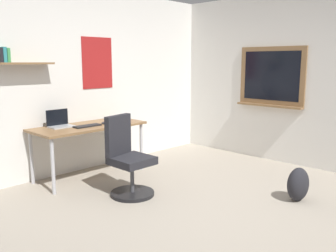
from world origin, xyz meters
TOP-DOWN VIEW (x-y plane):
  - ground_plane at (0.00, 0.00)m, footprint 5.20×5.20m
  - wall_back at (-0.00, 2.45)m, footprint 5.00×0.30m
  - wall_right at (2.45, 0.03)m, footprint 0.22×5.00m
  - desk at (-0.14, 2.04)m, footprint 1.52×0.67m
  - office_chair at (-0.22, 1.12)m, footprint 0.52×0.53m
  - laptop at (-0.48, 2.19)m, footprint 0.31×0.21m
  - keyboard at (-0.21, 1.95)m, footprint 0.37×0.13m
  - computer_mouse at (0.07, 1.95)m, footprint 0.10×0.06m
  - coffee_mug at (0.52, 2.00)m, footprint 0.08×0.08m
  - backpack at (1.00, -0.43)m, footprint 0.32×0.22m

SIDE VIEW (x-z plane):
  - ground_plane at x=0.00m, z-range 0.00..0.00m
  - backpack at x=1.00m, z-range 0.00..0.39m
  - office_chair at x=-0.22m, z-range -0.07..0.88m
  - desk at x=-0.14m, z-range 0.29..1.01m
  - keyboard at x=-0.21m, z-range 0.72..0.74m
  - computer_mouse at x=0.07m, z-range 0.72..0.75m
  - coffee_mug at x=0.52m, z-range 0.72..0.81m
  - laptop at x=-0.48m, z-range 0.66..0.89m
  - wall_right at x=2.45m, z-range 0.00..2.60m
  - wall_back at x=0.00m, z-range 0.00..2.60m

